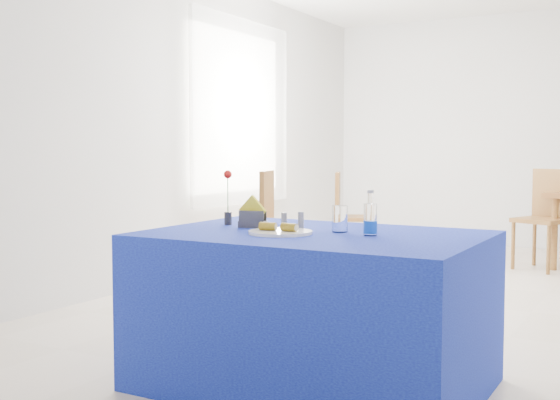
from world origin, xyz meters
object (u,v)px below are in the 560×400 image
object	(u,v)px
water_bottle	(370,220)
chair_win_b	(348,210)
plate	(280,232)
blue_table	(314,309)
chair_win_a	(279,217)
chair_bg_left	(547,211)

from	to	relation	value
water_bottle	chair_win_b	bearing A→B (deg)	115.35
plate	water_bottle	bearing A→B (deg)	20.25
blue_table	plate	bearing A→B (deg)	-134.76
water_bottle	chair_win_a	xyz separation A→B (m)	(-1.85, 2.40, -0.26)
plate	chair_win_a	distance (m)	2.94
blue_table	water_bottle	xyz separation A→B (m)	(0.28, 0.03, 0.45)
water_bottle	blue_table	bearing A→B (deg)	-174.47
blue_table	chair_win_b	distance (m)	3.89
chair_bg_left	chair_win_b	distance (m)	1.96
water_bottle	chair_win_b	world-z (taller)	water_bottle
chair_win_b	chair_bg_left	bearing A→B (deg)	-95.27
blue_table	chair_win_a	bearing A→B (deg)	122.87
chair_bg_left	chair_win_b	size ratio (longest dim) A/B	1.05
water_bottle	chair_bg_left	xyz separation A→B (m)	(0.17, 4.17, -0.26)
plate	chair_win_a	world-z (taller)	chair_win_a
chair_win_a	blue_table	bearing A→B (deg)	-165.16
plate	chair_win_b	xyz separation A→B (m)	(-1.30, 3.74, -0.23)
chair_bg_left	chair_win_b	bearing A→B (deg)	-140.86
water_bottle	chair_win_b	distance (m)	3.98
blue_table	chair_win_a	distance (m)	2.90
chair_win_a	chair_bg_left	bearing A→B (deg)	-66.80
chair_win_b	blue_table	bearing A→B (deg)	178.94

